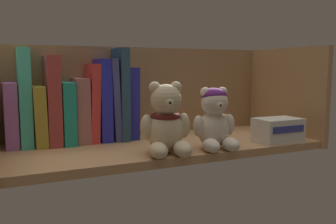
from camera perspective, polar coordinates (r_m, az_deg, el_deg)
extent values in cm
cube|color=tan|center=(94.97, -0.58, -5.53)|extent=(78.02, 30.09, 2.00)
cube|color=#947049|center=(107.48, -4.01, 2.74)|extent=(80.42, 1.20, 27.35)
cube|color=tan|center=(115.22, 17.80, 2.70)|extent=(1.60, 32.49, 27.35)
cube|color=#A667C4|center=(97.46, -23.40, -0.43)|extent=(3.11, 10.40, 15.96)
cube|color=#3EBBAC|center=(97.18, -21.59, 2.09)|extent=(3.02, 11.65, 24.26)
cube|color=olive|center=(97.87, -19.63, -0.51)|extent=(3.18, 13.47, 15.07)
cube|color=#9B3838|center=(97.83, -17.77, 1.77)|extent=(3.29, 13.44, 22.51)
cube|color=teal|center=(98.64, -15.69, -0.06)|extent=(3.19, 13.91, 15.87)
cube|color=#A36464|center=(99.20, -13.69, 0.33)|extent=(3.38, 12.32, 16.86)
cube|color=red|center=(99.64, -11.99, 1.45)|extent=(3.00, 12.32, 20.57)
cube|color=#2127C0|center=(100.26, -10.38, 1.90)|extent=(3.02, 12.12, 21.82)
cube|color=#3F4283|center=(100.93, -8.95, 2.00)|extent=(2.49, 12.62, 22.00)
cube|color=navy|center=(101.47, -7.72, 2.84)|extent=(2.41, 13.26, 24.75)
cube|color=#1D2297|center=(102.55, -6.18, 1.45)|extent=(3.07, 10.74, 19.60)
ellipsoid|color=beige|center=(83.58, -0.42, -3.06)|extent=(8.49, 7.79, 9.99)
sphere|color=beige|center=(82.14, -0.34, 1.93)|extent=(7.10, 7.10, 7.10)
sphere|color=beige|center=(81.87, -2.12, 3.85)|extent=(2.66, 2.66, 2.66)
sphere|color=beige|center=(83.07, 1.24, 3.90)|extent=(2.66, 2.66, 2.66)
sphere|color=beige|center=(79.75, 0.10, 1.47)|extent=(2.66, 2.66, 2.66)
sphere|color=black|center=(78.85, 0.27, 1.46)|extent=(0.93, 0.93, 0.93)
ellipsoid|color=beige|center=(79.07, -1.52, -6.02)|extent=(5.13, 7.27, 3.55)
ellipsoid|color=beige|center=(80.44, 2.31, -5.80)|extent=(5.13, 7.27, 3.55)
ellipsoid|color=beige|center=(81.93, -3.39, -2.39)|extent=(3.36, 3.36, 5.77)
ellipsoid|color=beige|center=(84.09, 2.64, -2.15)|extent=(3.36, 3.36, 5.77)
torus|color=maroon|center=(83.03, -0.42, -0.62)|extent=(6.82, 6.82, 1.28)
ellipsoid|color=beige|center=(89.40, 7.10, -2.76)|extent=(7.70, 7.07, 9.06)
sphere|color=beige|center=(88.13, 7.29, 1.47)|extent=(6.44, 6.44, 6.44)
sphere|color=beige|center=(87.40, 5.85, 3.10)|extent=(2.42, 2.42, 2.42)
sphere|color=beige|center=(89.32, 8.50, 3.14)|extent=(2.42, 2.42, 2.42)
sphere|color=beige|center=(86.11, 7.94, 1.07)|extent=(2.42, 2.42, 2.42)
sphere|color=black|center=(85.35, 8.19, 1.06)|extent=(0.85, 0.85, 0.85)
ellipsoid|color=beige|center=(85.09, 6.78, -5.25)|extent=(4.30, 6.42, 3.22)
ellipsoid|color=beige|center=(87.26, 9.77, -5.00)|extent=(4.30, 6.42, 3.22)
ellipsoid|color=beige|center=(87.17, 4.81, -2.23)|extent=(2.91, 2.91, 5.23)
ellipsoid|color=beige|center=(90.62, 9.57, -1.95)|extent=(2.91, 2.91, 5.23)
ellipsoid|color=#5E1F6E|center=(88.38, 7.18, 2.64)|extent=(6.12, 6.12, 3.54)
cylinder|color=silver|center=(105.61, 7.69, -2.06)|extent=(5.58, 5.58, 6.23)
cube|color=silver|center=(100.59, 16.81, -2.72)|extent=(11.94, 7.81, 6.30)
cube|color=#33388C|center=(97.57, 18.38, -2.60)|extent=(10.15, 0.16, 1.76)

